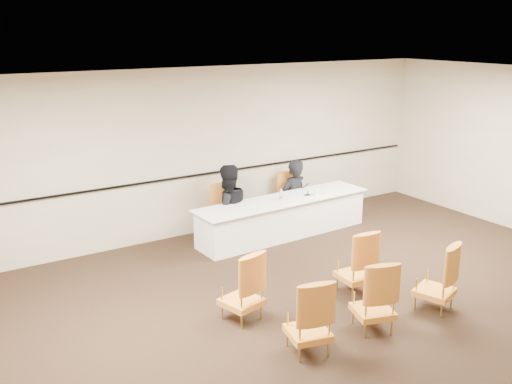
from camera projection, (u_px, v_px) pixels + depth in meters
floor at (344, 321)px, 7.36m from camera, size 10.00×10.00×0.00m
ceiling at (355, 86)px, 6.53m from camera, size 10.00×10.00×0.00m
wall_back at (200, 152)px, 10.20m from camera, size 10.00×0.04×3.00m
wall_rail at (202, 174)px, 10.27m from camera, size 9.80×0.04×0.03m
panel_table at (283, 217)px, 10.31m from camera, size 3.45×0.94×0.68m
panelist_main at (293, 203)px, 11.07m from camera, size 0.67×0.49×1.71m
panelist_main_chair at (293, 198)px, 11.04m from camera, size 0.52×0.52×0.95m
panelist_second at (227, 212)px, 10.22m from camera, size 0.89×0.70×1.76m
panelist_second_chair at (227, 211)px, 10.21m from camera, size 0.52×0.52×0.95m
papers at (311, 195)px, 10.49m from camera, size 0.33×0.27×0.00m
microphone at (307, 188)px, 10.40m from camera, size 0.10×0.20×0.27m
water_bottle at (281, 195)px, 10.13m from camera, size 0.08×0.08×0.21m
drinking_glass at (283, 198)px, 10.13m from camera, size 0.08×0.08×0.10m
coffee_cup at (316, 192)px, 10.40m from camera, size 0.09×0.09×0.14m
aud_chair_front_left at (241, 286)px, 7.28m from camera, size 0.61×0.61×0.95m
aud_chair_front_right at (356, 261)px, 8.04m from camera, size 0.53×0.53×0.95m
aud_chair_back_left at (308, 315)px, 6.54m from camera, size 0.60×0.60×0.95m
aud_chair_back_mid at (374, 294)px, 7.04m from camera, size 0.63×0.63×0.95m
aud_chair_back_right at (436, 276)px, 7.56m from camera, size 0.64×0.64×0.95m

